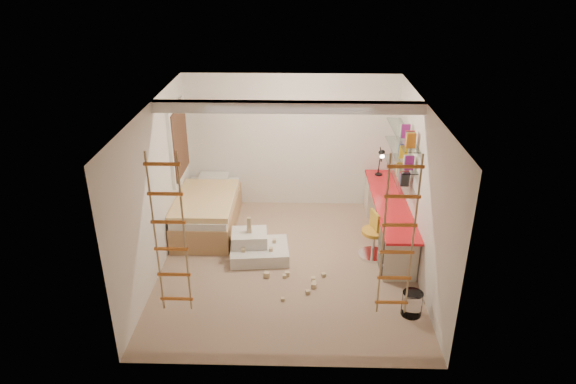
{
  "coord_description": "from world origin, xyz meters",
  "views": [
    {
      "loc": [
        0.2,
        -7.01,
        4.55
      ],
      "look_at": [
        0.0,
        0.3,
        1.15
      ],
      "focal_mm": 32.0,
      "sensor_mm": 36.0,
      "label": 1
    }
  ],
  "objects_px": {
    "desk": "(388,219)",
    "bed": "(208,211)",
    "swivel_chair": "(373,240)",
    "play_platform": "(257,248)"
  },
  "relations": [
    {
      "from": "desk",
      "to": "bed",
      "type": "bearing_deg",
      "value": 173.51
    },
    {
      "from": "bed",
      "to": "swivel_chair",
      "type": "height_order",
      "value": "swivel_chair"
    },
    {
      "from": "desk",
      "to": "swivel_chair",
      "type": "xyz_separation_m",
      "value": [
        -0.32,
        -0.56,
        -0.11
      ]
    },
    {
      "from": "swivel_chair",
      "to": "play_platform",
      "type": "height_order",
      "value": "swivel_chair"
    },
    {
      "from": "desk",
      "to": "play_platform",
      "type": "relative_size",
      "value": 2.78
    },
    {
      "from": "swivel_chair",
      "to": "play_platform",
      "type": "distance_m",
      "value": 1.92
    },
    {
      "from": "bed",
      "to": "swivel_chair",
      "type": "xyz_separation_m",
      "value": [
        2.88,
        -0.93,
        -0.04
      ]
    },
    {
      "from": "bed",
      "to": "play_platform",
      "type": "distance_m",
      "value": 1.39
    },
    {
      "from": "desk",
      "to": "bed",
      "type": "relative_size",
      "value": 1.4
    },
    {
      "from": "desk",
      "to": "play_platform",
      "type": "bearing_deg",
      "value": -164.28
    }
  ]
}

